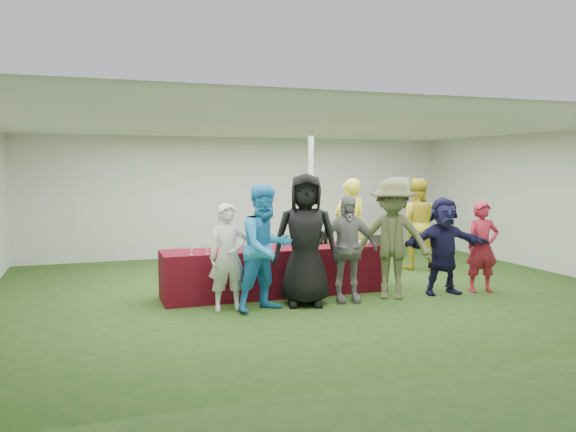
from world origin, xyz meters
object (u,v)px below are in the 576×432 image
object	(u,v)px
serving_table	(276,271)
customer_3	(347,248)
customer_1	(266,248)
customer_5	(443,246)
staff_back	(416,224)
staff_pourer	(350,227)
customer_2	(305,240)
wine_list_sign	(399,199)
dump_bucket	(377,239)
customer_6	(482,247)
customer_4	(392,239)
customer_0	(228,257)

from	to	relation	value
serving_table	customer_3	distance (m)	1.25
customer_1	customer_5	xyz separation A→B (m)	(2.97, 0.06, -0.12)
staff_back	customer_5	size ratio (longest dim) A/B	1.16
staff_pourer	customer_2	xyz separation A→B (m)	(-1.58, -1.81, 0.06)
staff_back	customer_1	distance (m)	4.32
serving_table	wine_list_sign	size ratio (longest dim) A/B	2.00
customer_5	customer_3	bearing A→B (deg)	-175.19
staff_pourer	customer_1	distance (m)	2.94
serving_table	staff_pourer	distance (m)	2.11
serving_table	wine_list_sign	xyz separation A→B (m)	(3.79, 2.70, 0.94)
dump_bucket	customer_1	world-z (taller)	customer_1
customer_6	staff_back	bearing A→B (deg)	100.39
customer_3	customer_4	size ratio (longest dim) A/B	0.88
customer_2	customer_5	world-z (taller)	customer_2
customer_1	wine_list_sign	bearing A→B (deg)	22.00
dump_bucket	customer_0	bearing A→B (deg)	-169.41
wine_list_sign	customer_6	xyz separation A→B (m)	(-0.57, -3.63, -0.58)
wine_list_sign	customer_2	distance (m)	5.04
customer_4	staff_back	bearing A→B (deg)	79.86
staff_back	customer_4	xyz separation A→B (m)	(-1.71, -2.06, 0.02)
serving_table	customer_2	xyz separation A→B (m)	(0.19, -0.80, 0.60)
customer_2	customer_3	world-z (taller)	customer_2
customer_0	customer_3	distance (m)	1.80
customer_1	customer_4	size ratio (longest dim) A/B	0.97
staff_back	customer_3	world-z (taller)	staff_back
staff_back	staff_pourer	bearing A→B (deg)	37.66
customer_0	customer_4	bearing A→B (deg)	1.41
wine_list_sign	customer_5	size ratio (longest dim) A/B	1.16
customer_6	staff_pourer	bearing A→B (deg)	139.55
serving_table	customer_4	world-z (taller)	customer_4
customer_0	customer_4	size ratio (longest dim) A/B	0.82
serving_table	wine_list_sign	world-z (taller)	wine_list_sign
staff_back	customer_0	world-z (taller)	staff_back
customer_0	customer_4	world-z (taller)	customer_4
customer_1	customer_4	distance (m)	2.05
customer_3	serving_table	bearing A→B (deg)	147.81
staff_pourer	customer_3	xyz separation A→B (m)	(-0.92, -1.81, -0.10)
staff_pourer	customer_1	bearing A→B (deg)	32.93
customer_3	customer_4	bearing A→B (deg)	7.35
dump_bucket	serving_table	bearing A→B (deg)	172.50
wine_list_sign	customer_6	world-z (taller)	wine_list_sign
wine_list_sign	customer_1	world-z (taller)	wine_list_sign
customer_5	customer_6	bearing A→B (deg)	0.73
dump_bucket	customer_3	size ratio (longest dim) A/B	0.17
customer_0	staff_pourer	bearing A→B (deg)	36.95
wine_list_sign	customer_4	size ratio (longest dim) A/B	0.98
dump_bucket	staff_pourer	distance (m)	1.24
staff_back	customer_4	bearing A→B (deg)	80.68
serving_table	customer_0	size ratio (longest dim) A/B	2.37
customer_1	staff_back	bearing A→B (deg)	11.02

